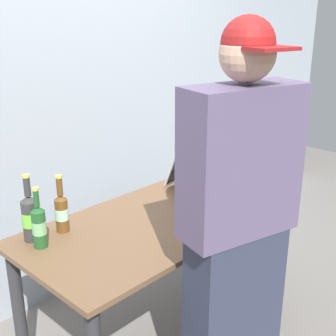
{
  "coord_description": "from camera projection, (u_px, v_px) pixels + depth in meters",
  "views": [
    {
      "loc": [
        -1.47,
        -1.46,
        1.72
      ],
      "look_at": [
        0.05,
        0.0,
        0.98
      ],
      "focal_mm": 48.16,
      "sensor_mm": 36.0,
      "label": 1
    }
  ],
  "objects": [
    {
      "name": "ground_plane",
      "position": [
        162.0,
        335.0,
        2.53
      ],
      "size": [
        8.0,
        8.0,
        0.0
      ],
      "primitive_type": "plane",
      "color": "slate",
      "rests_on": "ground"
    },
    {
      "name": "desk",
      "position": [
        161.0,
        237.0,
        2.32
      ],
      "size": [
        1.45,
        0.72,
        0.73
      ],
      "color": "brown",
      "rests_on": "ground"
    },
    {
      "name": "laptop",
      "position": [
        201.0,
        178.0,
        2.69
      ],
      "size": [
        0.39,
        0.38,
        0.21
      ],
      "color": "#B7BABC",
      "rests_on": "desk"
    },
    {
      "name": "beer_bottle_amber",
      "position": [
        30.0,
        216.0,
        2.02
      ],
      "size": [
        0.08,
        0.08,
        0.32
      ],
      "color": "#333333",
      "rests_on": "desk"
    },
    {
      "name": "beer_bottle_dark",
      "position": [
        62.0,
        211.0,
        2.1
      ],
      "size": [
        0.06,
        0.06,
        0.28
      ],
      "color": "brown",
      "rests_on": "desk"
    },
    {
      "name": "beer_bottle_green",
      "position": [
        39.0,
        225.0,
        1.96
      ],
      "size": [
        0.06,
        0.06,
        0.28
      ],
      "color": "#1E5123",
      "rests_on": "desk"
    },
    {
      "name": "person_figure",
      "position": [
        237.0,
        241.0,
        1.76
      ],
      "size": [
        0.49,
        0.33,
        1.71
      ],
      "color": "#2D3347",
      "rests_on": "ground"
    },
    {
      "name": "back_wall",
      "position": [
        62.0,
        87.0,
        2.63
      ],
      "size": [
        6.0,
        0.1,
        2.6
      ],
      "primitive_type": "cube",
      "color": "#99A3AD",
      "rests_on": "ground"
    }
  ]
}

